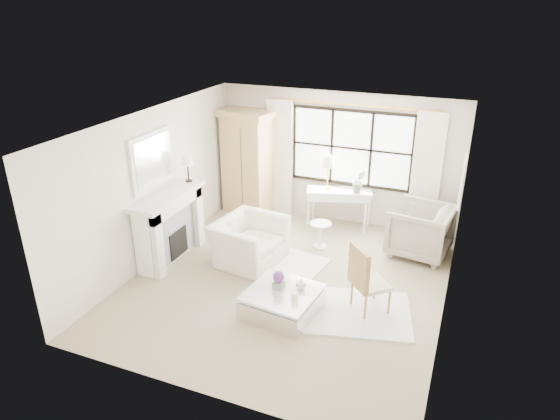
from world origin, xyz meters
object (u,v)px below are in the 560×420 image
at_px(club_armchair, 249,241).
at_px(coffee_table, 282,303).
at_px(armoire, 248,162).
at_px(console_table, 338,208).

height_order(club_armchair, coffee_table, club_armchair).
bearing_deg(armoire, club_armchair, -53.19).
distance_m(console_table, club_armchair, 2.28).
bearing_deg(coffee_table, club_armchair, 138.81).
bearing_deg(console_table, coffee_table, -105.91).
bearing_deg(coffee_table, console_table, 97.72).
height_order(armoire, coffee_table, armoire).
distance_m(armoire, console_table, 2.17).
height_order(console_table, club_armchair, console_table).
relative_size(console_table, coffee_table, 1.24).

